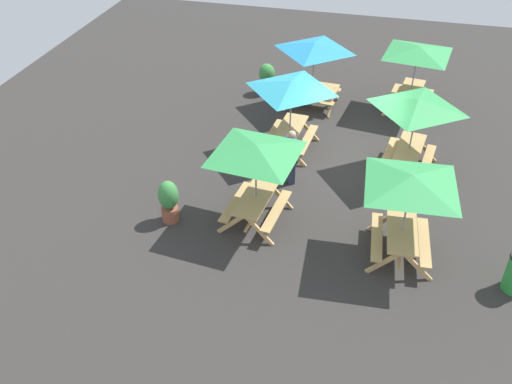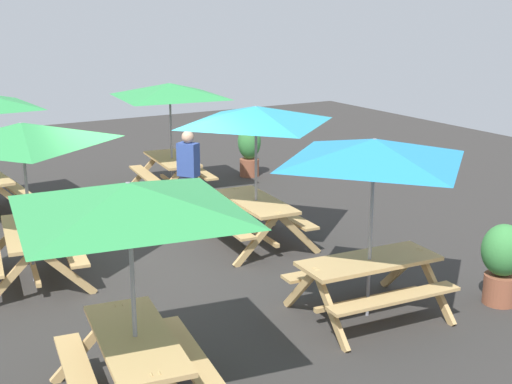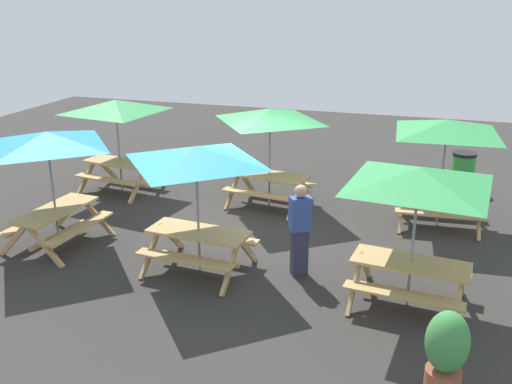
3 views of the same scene
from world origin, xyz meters
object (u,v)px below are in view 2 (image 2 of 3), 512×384
(picnic_table_0, at_px, (374,164))
(picnic_table_5, at_px, (23,145))
(potted_plant_0, at_px, (503,260))
(picnic_table_2, at_px, (256,126))
(picnic_table_3, at_px, (129,215))
(picnic_table_1, at_px, (170,98))
(person_standing, at_px, (189,174))
(potted_plant_1, at_px, (249,148))

(picnic_table_0, xyz_separation_m, picnic_table_5, (3.35, 3.39, 0.00))
(potted_plant_0, bearing_deg, picnic_table_5, 52.60)
(picnic_table_2, xyz_separation_m, picnic_table_3, (-3.59, 3.47, 0.00))
(picnic_table_1, bearing_deg, potted_plant_0, -162.53)
(picnic_table_1, bearing_deg, picnic_table_3, 159.63)
(picnic_table_0, distance_m, picnic_table_1, 6.72)
(picnic_table_2, relative_size, potted_plant_0, 2.13)
(picnic_table_2, bearing_deg, picnic_table_1, 2.64)
(picnic_table_1, height_order, person_standing, picnic_table_1)
(picnic_table_2, bearing_deg, picnic_table_0, -178.25)
(potted_plant_0, relative_size, potted_plant_1, 0.91)
(picnic_table_5, height_order, person_standing, picnic_table_5)
(picnic_table_1, bearing_deg, picnic_table_5, 138.61)
(picnic_table_5, bearing_deg, person_standing, -56.66)
(picnic_table_2, bearing_deg, potted_plant_1, -23.97)
(picnic_table_3, bearing_deg, potted_plant_1, -28.34)
(picnic_table_2, distance_m, person_standing, 2.09)
(picnic_table_1, xyz_separation_m, picnic_table_3, (-7.23, 3.59, 0.00))
(picnic_table_1, relative_size, picnic_table_3, 1.00)
(picnic_table_3, bearing_deg, person_standing, -21.90)
(picnic_table_1, height_order, potted_plant_1, picnic_table_1)
(picnic_table_1, relative_size, person_standing, 1.68)
(picnic_table_2, xyz_separation_m, picnic_table_5, (0.27, 3.55, 0.00))
(picnic_table_5, bearing_deg, picnic_table_2, -85.94)
(picnic_table_0, bearing_deg, potted_plant_0, 165.70)
(picnic_table_3, bearing_deg, picnic_table_5, 9.33)
(potted_plant_0, xyz_separation_m, person_standing, (5.41, 1.99, 0.28))
(picnic_table_0, distance_m, potted_plant_0, 2.31)
(picnic_table_1, xyz_separation_m, person_standing, (-1.90, 0.51, -1.10))
(picnic_table_0, relative_size, picnic_table_3, 0.83)
(picnic_table_2, distance_m, potted_plant_1, 4.95)
(potted_plant_0, xyz_separation_m, potted_plant_1, (7.85, -0.68, 0.03))
(picnic_table_0, height_order, potted_plant_0, picnic_table_0)
(potted_plant_0, bearing_deg, person_standing, 20.17)
(picnic_table_0, xyz_separation_m, person_standing, (4.82, 0.23, -1.10))
(potted_plant_0, height_order, person_standing, person_standing)
(picnic_table_1, bearing_deg, picnic_table_2, -175.94)
(picnic_table_1, relative_size, picnic_table_5, 1.20)
(picnic_table_2, relative_size, picnic_table_3, 0.83)
(picnic_table_2, height_order, picnic_table_5, same)
(picnic_table_0, height_order, picnic_table_1, same)
(picnic_table_0, distance_m, picnic_table_3, 3.35)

